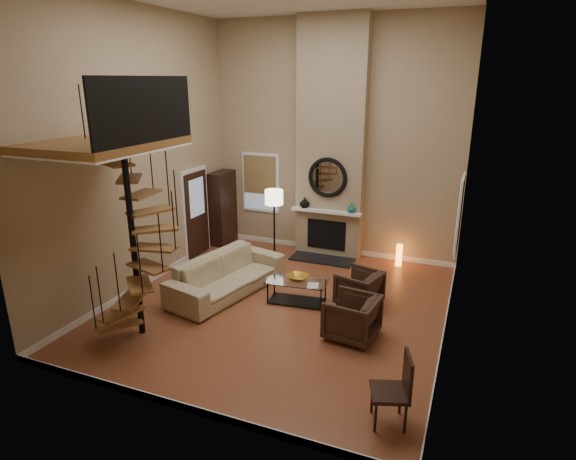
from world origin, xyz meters
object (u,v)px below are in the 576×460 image
at_px(sofa, 227,274).
at_px(armchair_far, 356,319).
at_px(accent_lamp, 399,255).
at_px(floor_lamp, 274,203).
at_px(armchair_near, 362,289).
at_px(coffee_table, 297,289).
at_px(side_chair, 397,387).
at_px(hutch, 223,208).

distance_m(sofa, armchair_far, 2.95).
bearing_deg(accent_lamp, floor_lamp, -164.21).
distance_m(armchair_near, coffee_table, 1.25).
distance_m(sofa, side_chair, 4.62).
relative_size(hutch, side_chair, 1.93).
distance_m(armchair_near, accent_lamp, 2.38).
distance_m(armchair_far, side_chair, 2.07).
xyz_separation_m(hutch, side_chair, (5.40, -5.25, -0.42)).
bearing_deg(side_chair, floor_lamp, 128.61).
bearing_deg(sofa, side_chair, -111.20).
distance_m(hutch, armchair_far, 5.63).
height_order(armchair_near, floor_lamp, floor_lamp).
distance_m(hutch, side_chair, 7.55).
xyz_separation_m(hutch, accent_lamp, (4.56, 0.10, -0.70)).
bearing_deg(armchair_near, floor_lamp, -107.00).
bearing_deg(floor_lamp, armchair_near, -32.15).
distance_m(floor_lamp, accent_lamp, 3.13).
xyz_separation_m(sofa, armchair_far, (2.85, -0.76, -0.04)).
height_order(armchair_far, accent_lamp, armchair_far).
height_order(hutch, armchair_near, hutch).
xyz_separation_m(armchair_far, coffee_table, (-1.38, 0.87, -0.07)).
bearing_deg(sofa, armchair_near, -68.53).
xyz_separation_m(floor_lamp, accent_lamp, (2.79, 0.79, -1.16)).
bearing_deg(sofa, accent_lamp, -34.27).
relative_size(armchair_near, floor_lamp, 0.44).
relative_size(sofa, coffee_table, 2.11).
height_order(accent_lamp, side_chair, side_chair).
distance_m(hutch, sofa, 3.15).
height_order(floor_lamp, accent_lamp, floor_lamp).
xyz_separation_m(sofa, accent_lamp, (2.98, 2.76, -0.15)).
relative_size(armchair_far, side_chair, 0.84).
bearing_deg(sofa, armchair_far, -92.07).
height_order(armchair_near, accent_lamp, armchair_near).
bearing_deg(hutch, side_chair, -44.16).
relative_size(hutch, accent_lamp, 3.65).
bearing_deg(side_chair, armchair_near, 110.99).
bearing_deg(armchair_far, sofa, -98.17).
bearing_deg(coffee_table, hutch, 140.03).
bearing_deg(sofa, coffee_table, -72.99).
bearing_deg(armchair_far, hutch, -120.88).
bearing_deg(floor_lamp, armchair_far, -45.68).
distance_m(sofa, floor_lamp, 2.22).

